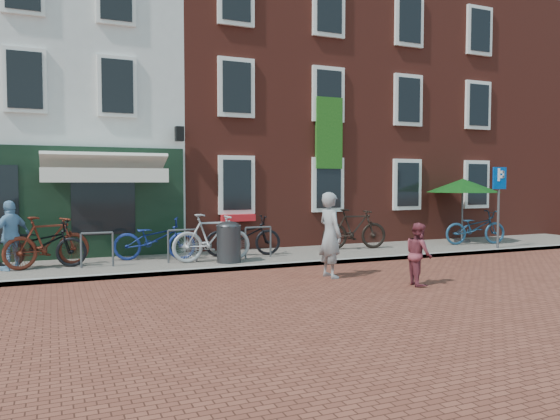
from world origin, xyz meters
name	(u,v)px	position (x,y,z in m)	size (l,w,h in m)	color
ground	(256,270)	(0.00, 0.00, 0.00)	(80.00, 80.00, 0.00)	brown
sidewalk	(272,257)	(1.00, 1.50, 0.05)	(24.00, 3.00, 0.10)	slate
building_stucco	(31,106)	(-5.00, 7.00, 4.50)	(8.00, 8.00, 9.00)	silver
building_brick_mid	(240,103)	(2.00, 7.00, 5.00)	(6.00, 8.00, 10.00)	maroon
building_brick_right	(378,111)	(8.00, 7.00, 5.00)	(6.00, 8.00, 10.00)	maroon
filler_right	(497,130)	(14.50, 7.00, 4.50)	(7.00, 8.00, 9.00)	maroon
litter_bin	(229,240)	(-0.45, 0.74, 0.66)	(0.59, 0.59, 1.08)	#353537
parking_sign	(499,193)	(7.81, 0.24, 1.76)	(0.50, 0.08, 2.43)	#4C4C4F
parasol	(463,183)	(7.99, 1.96, 2.05)	(2.34, 2.34, 2.19)	#4C4C4F
woman	(330,235)	(1.12, -1.60, 0.93)	(0.68, 0.45, 1.86)	gray
boy	(419,254)	(2.34, -3.07, 0.63)	(0.62, 0.48, 1.27)	brown
cafe_person	(11,235)	(-5.30, 1.52, 0.89)	(0.92, 0.38, 1.58)	#729EC4
bicycle_0	(40,244)	(-4.71, 1.67, 0.64)	(0.72, 2.05, 1.08)	black
bicycle_1	(48,242)	(-4.56, 1.62, 0.70)	(0.56, 1.99, 1.20)	#5A1F13
bicycle_2	(155,239)	(-2.06, 1.87, 0.64)	(0.72, 2.05, 1.08)	navy
bicycle_3	(212,238)	(-0.80, 1.02, 0.70)	(0.56, 1.99, 1.20)	#A0A0A3
bicycle_4	(243,236)	(0.26, 1.71, 0.64)	(0.72, 2.05, 1.08)	black
bicycle_5	(354,229)	(3.76, 1.77, 0.70)	(0.56, 1.99, 1.20)	black
bicycle_6	(475,227)	(7.94, 1.31, 0.64)	(0.72, 2.05, 1.08)	navy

